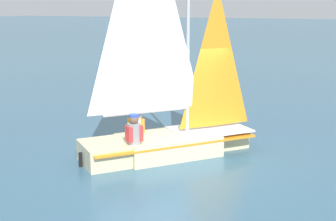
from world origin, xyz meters
TOP-DOWN VIEW (x-y plane):
  - ground_plane at (0.00, 0.00)m, footprint 260.00×260.00m
  - sailboat_main at (-0.03, 0.03)m, footprint 4.07×3.57m
  - sailor_helm at (-0.39, 0.66)m, footprint 0.43×0.42m
  - sailor_crew at (-1.00, 0.33)m, footprint 0.43×0.42m

SIDE VIEW (x-z plane):
  - ground_plane at x=0.00m, z-range 0.00..0.00m
  - sailor_helm at x=-0.39m, z-range 0.04..1.20m
  - sailor_crew at x=-1.00m, z-range 0.05..1.21m
  - sailboat_main at x=-0.03m, z-range -2.23..4.03m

